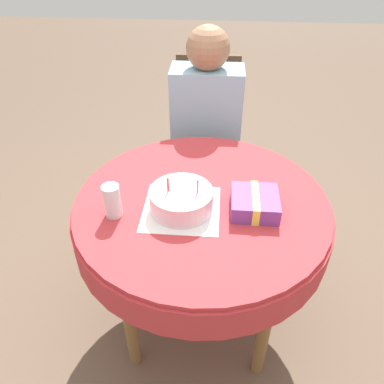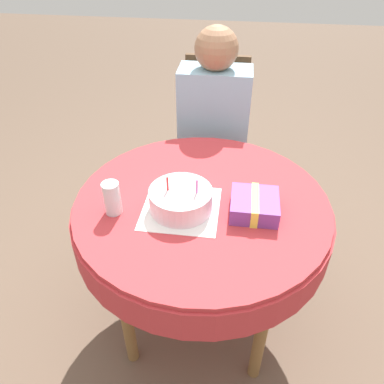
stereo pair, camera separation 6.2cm
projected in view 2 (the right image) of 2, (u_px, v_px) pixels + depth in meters
name	position (u px, v px, depth m)	size (l,w,h in m)	color
ground_plane	(200.00, 312.00, 1.89)	(12.00, 12.00, 0.00)	brown
dining_table	(202.00, 218.00, 1.50)	(1.00, 1.00, 0.73)	#BC3338
chair	(214.00, 142.00, 2.19)	(0.39, 0.39, 1.00)	#4C331E
person	(213.00, 119.00, 1.99)	(0.37, 0.30, 1.19)	#9E7051
napkin	(181.00, 208.00, 1.40)	(0.28, 0.28, 0.00)	white
birthday_cake	(181.00, 199.00, 1.38)	(0.23, 0.23, 0.14)	silver
drinking_glass	(112.00, 198.00, 1.35)	(0.06, 0.06, 0.13)	silver
gift_box	(254.00, 205.00, 1.37)	(0.17, 0.18, 0.07)	#753D99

